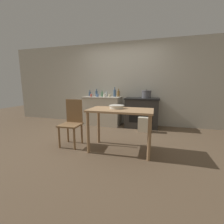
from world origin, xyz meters
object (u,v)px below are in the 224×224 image
(bottle_center, at_px, (118,94))
(cup_right, at_px, (91,95))
(stock_pot, at_px, (146,94))
(cup_mid_right, at_px, (110,95))
(bottle_left, at_px, (102,94))
(work_table, at_px, (120,116))
(bottle_far_left, at_px, (90,94))
(stove, at_px, (142,113))
(mixing_bowl_large, at_px, (117,107))
(cup_end_right, at_px, (97,95))
(bottle_center_right, at_px, (97,93))
(chair, at_px, (72,121))
(bottle_mid_left, at_px, (106,94))
(bottle_center_left, at_px, (115,93))
(cup_far_right, at_px, (105,95))
(flour_sack, at_px, (143,124))

(bottle_center, distance_m, cup_right, 0.86)
(stock_pot, bearing_deg, cup_mid_right, -176.78)
(bottle_left, bearing_deg, cup_mid_right, -23.30)
(work_table, bearing_deg, bottle_far_left, 127.84)
(stove, bearing_deg, work_table, -97.80)
(mixing_bowl_large, bearing_deg, cup_end_right, 122.43)
(bottle_center_right, bearing_deg, stove, -5.47)
(chair, bearing_deg, mixing_bowl_large, 0.86)
(bottle_mid_left, relative_size, bottle_center_left, 0.58)
(bottle_far_left, relative_size, cup_end_right, 2.36)
(work_table, xyz_separation_m, bottle_center_left, (-0.62, 1.90, 0.33))
(mixing_bowl_large, distance_m, bottle_far_left, 2.25)
(chair, xyz_separation_m, bottle_center_right, (-0.21, 1.90, 0.48))
(bottle_left, xyz_separation_m, cup_end_right, (-0.10, -0.16, -0.03))
(stock_pot, relative_size, bottle_center, 1.16)
(mixing_bowl_large, bearing_deg, cup_far_right, 116.36)
(chair, bearing_deg, work_table, -3.47)
(flour_sack, height_order, bottle_center_right, bottle_center_right)
(bottle_center, bearing_deg, bottle_left, -164.85)
(stove, xyz_separation_m, mixing_bowl_large, (-0.34, -1.71, 0.40))
(bottle_center_left, height_order, cup_end_right, bottle_center_left)
(flour_sack, relative_size, mixing_bowl_large, 1.38)
(stove, distance_m, bottle_left, 1.37)
(cup_mid_right, height_order, cup_far_right, cup_far_right)
(bottle_left, height_order, cup_far_right, bottle_left)
(bottle_center_left, bearing_deg, cup_right, -163.99)
(work_table, relative_size, cup_right, 13.59)
(bottle_left, relative_size, bottle_center_left, 0.63)
(work_table, relative_size, cup_far_right, 11.48)
(mixing_bowl_large, relative_size, cup_mid_right, 3.09)
(flour_sack, bearing_deg, mixing_bowl_large, -108.30)
(stove, distance_m, bottle_center_right, 1.58)
(stock_pot, relative_size, bottle_far_left, 1.38)
(mixing_bowl_large, relative_size, bottle_mid_left, 1.67)
(mixing_bowl_large, bearing_deg, flour_sack, 71.70)
(bottle_mid_left, bearing_deg, work_table, -65.22)
(bottle_far_left, xyz_separation_m, cup_end_right, (0.32, -0.17, -0.04))
(cup_far_right, bearing_deg, cup_end_right, 157.25)
(flour_sack, height_order, cup_end_right, cup_end_right)
(stove, xyz_separation_m, bottle_left, (-1.27, 0.08, 0.52))
(cup_mid_right, bearing_deg, cup_end_right, -174.48)
(bottle_far_left, distance_m, bottle_center_right, 0.22)
(cup_mid_right, distance_m, cup_right, 0.60)
(bottle_far_left, height_order, bottle_mid_left, bottle_far_left)
(bottle_center_right, bearing_deg, cup_far_right, -40.82)
(bottle_left, height_order, bottle_center_right, bottle_center_right)
(bottle_far_left, distance_m, bottle_center, 0.94)
(bottle_mid_left, distance_m, bottle_center, 0.40)
(stock_pot, height_order, mixing_bowl_large, stock_pot)
(chair, bearing_deg, cup_right, 97.99)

